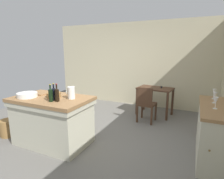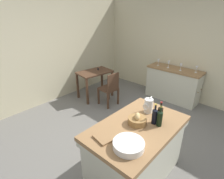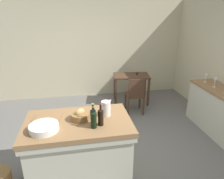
{
  "view_description": "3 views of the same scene",
  "coord_description": "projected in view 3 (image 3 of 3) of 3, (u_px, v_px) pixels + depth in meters",
  "views": [
    {
      "loc": [
        1.89,
        -3.01,
        1.73
      ],
      "look_at": [
        0.33,
        0.38,
        0.93
      ],
      "focal_mm": 29.13,
      "sensor_mm": 36.0,
      "label": 1
    },
    {
      "loc": [
        -2.17,
        -1.64,
        2.34
      ],
      "look_at": [
        0.14,
        0.46,
        0.91
      ],
      "focal_mm": 28.96,
      "sensor_mm": 36.0,
      "label": 2
    },
    {
      "loc": [
        -0.45,
        -2.99,
        2.25
      ],
      "look_at": [
        0.2,
        0.52,
        0.9
      ],
      "focal_mm": 32.49,
      "sensor_mm": 36.0,
      "label": 3
    }
  ],
  "objects": [
    {
      "name": "island_table",
      "position": [
        80.0,
        147.0,
        2.86
      ],
      "size": [
        1.42,
        0.88,
        0.9
      ],
      "color": "olive",
      "rests_on": "ground"
    },
    {
      "name": "bread_basket",
      "position": [
        80.0,
        116.0,
        2.73
      ],
      "size": [
        0.25,
        0.25,
        0.16
      ],
      "color": "olive",
      "rests_on": "island_table"
    },
    {
      "name": "wooden_chair",
      "position": [
        135.0,
        94.0,
        4.69
      ],
      "size": [
        0.43,
        0.43,
        0.89
      ],
      "color": "#472D1E",
      "rests_on": "ground"
    },
    {
      "name": "ground_plane",
      "position": [
        106.0,
        147.0,
        3.62
      ],
      "size": [
        6.76,
        6.76,
        0.0
      ],
      "primitive_type": "plane",
      "color": "#66635E"
    },
    {
      "name": "writing_desk",
      "position": [
        131.0,
        80.0,
        5.23
      ],
      "size": [
        0.97,
        0.69,
        0.81
      ],
      "color": "#472D1E",
      "rests_on": "ground"
    },
    {
      "name": "wine_bottle_amber",
      "position": [
        93.0,
        116.0,
        2.58
      ],
      "size": [
        0.07,
        0.07,
        0.3
      ],
      "color": "black",
      "rests_on": "island_table"
    },
    {
      "name": "pitcher",
      "position": [
        106.0,
        108.0,
        2.82
      ],
      "size": [
        0.17,
        0.13,
        0.26
      ],
      "color": "silver",
      "rests_on": "island_table"
    },
    {
      "name": "wine_bottle_dark",
      "position": [
        101.0,
        117.0,
        2.57
      ],
      "size": [
        0.07,
        0.07,
        0.3
      ],
      "color": "black",
      "rests_on": "island_table"
    },
    {
      "name": "side_cabinet",
      "position": [
        218.0,
        111.0,
        4.0
      ],
      "size": [
        0.52,
        1.41,
        0.88
      ],
      "color": "olive",
      "rests_on": "ground"
    },
    {
      "name": "wall_back",
      "position": [
        91.0,
        50.0,
        5.55
      ],
      "size": [
        5.32,
        0.12,
        2.6
      ],
      "primitive_type": "cube",
      "color": "beige",
      "rests_on": "ground"
    },
    {
      "name": "wine_glass_middle",
      "position": [
        215.0,
        81.0,
        3.95
      ],
      "size": [
        0.07,
        0.07,
        0.19
      ],
      "color": "white",
      "rests_on": "side_cabinet"
    },
    {
      "name": "wine_glass_right",
      "position": [
        206.0,
        77.0,
        4.24
      ],
      "size": [
        0.07,
        0.07,
        0.18
      ],
      "color": "white",
      "rests_on": "side_cabinet"
    },
    {
      "name": "wine_bottle_green",
      "position": [
        94.0,
        119.0,
        2.51
      ],
      "size": [
        0.07,
        0.07,
        0.3
      ],
      "color": "black",
      "rests_on": "island_table"
    },
    {
      "name": "cutting_board",
      "position": [
        48.0,
        118.0,
        2.77
      ],
      "size": [
        0.39,
        0.28,
        0.02
      ],
      "primitive_type": "cube",
      "rotation": [
        0.0,
        0.0,
        -0.17
      ],
      "color": "olive",
      "rests_on": "island_table"
    },
    {
      "name": "wash_bowl",
      "position": [
        44.0,
        128.0,
        2.48
      ],
      "size": [
        0.36,
        0.36,
        0.08
      ],
      "primitive_type": "cylinder",
      "color": "silver",
      "rests_on": "island_table"
    }
  ]
}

